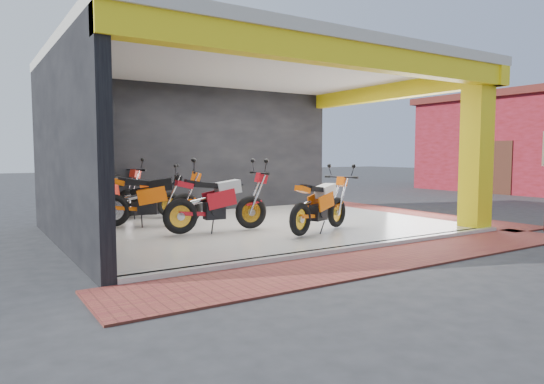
# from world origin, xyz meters

# --- Properties ---
(ground) EXTENTS (80.00, 80.00, 0.00)m
(ground) POSITION_xyz_m (0.00, 0.00, 0.00)
(ground) COLOR #2D2D30
(ground) RESTS_ON ground
(showroom_floor) EXTENTS (8.00, 6.00, 0.10)m
(showroom_floor) POSITION_xyz_m (0.00, 2.00, 0.05)
(showroom_floor) COLOR white
(showroom_floor) RESTS_ON ground
(showroom_ceiling) EXTENTS (8.40, 6.40, 0.20)m
(showroom_ceiling) POSITION_xyz_m (0.00, 2.00, 3.60)
(showroom_ceiling) COLOR beige
(showroom_ceiling) RESTS_ON corner_column
(back_wall) EXTENTS (8.20, 0.20, 3.50)m
(back_wall) POSITION_xyz_m (0.00, 5.10, 1.75)
(back_wall) COLOR black
(back_wall) RESTS_ON ground
(left_wall) EXTENTS (0.20, 6.20, 3.50)m
(left_wall) POSITION_xyz_m (-4.10, 2.00, 1.75)
(left_wall) COLOR black
(left_wall) RESTS_ON ground
(corner_column) EXTENTS (0.50, 0.50, 3.50)m
(corner_column) POSITION_xyz_m (3.75, -0.75, 1.75)
(corner_column) COLOR yellow
(corner_column) RESTS_ON ground
(header_beam_front) EXTENTS (8.40, 0.30, 0.40)m
(header_beam_front) POSITION_xyz_m (0.00, -1.00, 3.30)
(header_beam_front) COLOR yellow
(header_beam_front) RESTS_ON corner_column
(header_beam_right) EXTENTS (0.30, 6.40, 0.40)m
(header_beam_right) POSITION_xyz_m (4.00, 2.00, 3.30)
(header_beam_right) COLOR yellow
(header_beam_right) RESTS_ON corner_column
(floor_kerb) EXTENTS (8.00, 0.20, 0.10)m
(floor_kerb) POSITION_xyz_m (0.00, -1.02, 0.05)
(floor_kerb) COLOR white
(floor_kerb) RESTS_ON ground
(paver_front) EXTENTS (9.00, 1.40, 0.03)m
(paver_front) POSITION_xyz_m (0.00, -1.80, 0.01)
(paver_front) COLOR #953F31
(paver_front) RESTS_ON ground
(paver_right) EXTENTS (1.40, 7.00, 0.03)m
(paver_right) POSITION_xyz_m (4.80, 2.00, 0.01)
(paver_right) COLOR #953F31
(paver_right) RESTS_ON ground
(moto_hero) EXTENTS (2.26, 1.47, 1.30)m
(moto_hero) POSITION_xyz_m (1.03, 0.63, 0.75)
(moto_hero) COLOR #FF630A
(moto_hero) RESTS_ON showroom_floor
(moto_row_a) EXTENTS (2.38, 1.07, 1.41)m
(moto_row_a) POSITION_xyz_m (-0.60, 1.42, 0.81)
(moto_row_a) COLOR #AD121C
(moto_row_a) RESTS_ON showroom_floor
(moto_row_b) EXTENTS (2.47, 1.65, 1.42)m
(moto_row_b) POSITION_xyz_m (-1.52, 2.68, 0.81)
(moto_row_b) COLOR #E95C09
(moto_row_b) RESTS_ON showroom_floor
(moto_row_c) EXTENTS (2.21, 1.62, 1.27)m
(moto_row_c) POSITION_xyz_m (-1.37, 4.02, 0.74)
(moto_row_c) COLOR black
(moto_row_c) RESTS_ON showroom_floor
(moto_row_d) EXTENTS (2.46, 1.76, 1.41)m
(moto_row_d) POSITION_xyz_m (-2.18, 4.71, 0.81)
(moto_row_d) COLOR red
(moto_row_d) RESTS_ON showroom_floor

